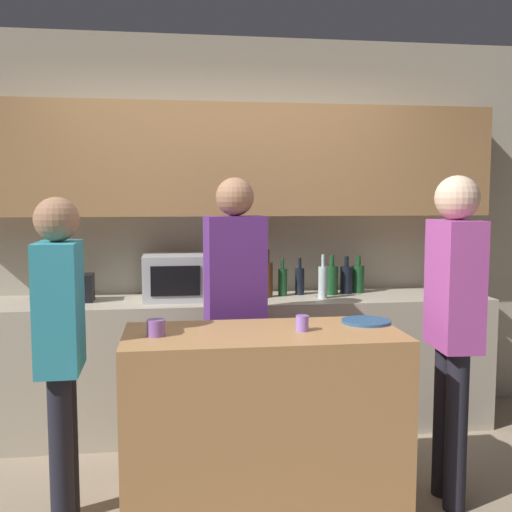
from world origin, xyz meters
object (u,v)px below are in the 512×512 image
Objects in this scene: person_left at (454,311)px; person_center at (60,335)px; plate_on_island at (366,321)px; bottle_5 at (346,279)px; bottle_2 at (300,281)px; cup_0 at (156,328)px; bottle_4 at (332,279)px; microwave at (183,277)px; person_right at (235,295)px; toaster at (73,288)px; bottle_0 at (268,279)px; cup_1 at (302,323)px; bottle_3 at (323,282)px; potted_plant at (442,265)px; bottle_6 at (358,278)px; bottle_1 at (283,281)px.

person_left is 1.93m from person_center.
bottle_5 is at bearing 78.95° from plate_on_island.
cup_0 is at bearing -128.21° from bottle_2.
bottle_4 is 0.12m from bottle_5.
person_right is (0.29, -0.55, -0.04)m from microwave.
toaster is 0.16× the size of person_center.
bottle_0 is 1.14m from cup_1.
bottle_3 is at bearing 70.45° from cup_1.
person_center is at bearing -117.41° from microwave.
person_left is at bearing -112.63° from potted_plant.
bottle_3 is 1.51m from cup_0.
microwave is 1.75× the size of bottle_3.
bottle_3 is 1.14× the size of plate_on_island.
bottle_4 reaches higher than toaster.
toaster is at bearing -36.48° from person_right.
person_center reaches higher than bottle_2.
bottle_6 is (0.43, 0.03, 0.00)m from bottle_2.
person_right is (0.88, 0.59, 0.08)m from person_center.
potted_plant reaches higher than bottle_1.
person_right reaches higher than plate_on_island.
potted_plant is at bearing 6.13° from bottle_3.
bottle_4 is 1.06× the size of plate_on_island.
toaster reaches higher than cup_1.
potted_plant reaches higher than bottle_0.
bottle_4 is at bearing 54.94° from bottle_3.
person_right reaches higher than bottle_5.
microwave is 6.71× the size of cup_1.
bottle_6 reaches higher than bottle_1.
bottle_0 is at bearing 36.41° from person_left.
bottle_1 is 1.07m from plate_on_island.
person_left reaches higher than person_center.
plate_on_island is 1.54m from person_center.
person_left is at bearing -1.45° from cup_0.
bottle_2 is (0.24, 0.07, -0.03)m from bottle_0.
plate_on_island is at bearing -83.18° from bottle_2.
bottle_5 is at bearing -166.72° from bottle_6.
potted_plant is 5.10× the size of cup_1.
cup_0 is 0.05× the size of person_right.
bottle_0 reaches higher than cup_0.
cup_0 is at bearing -179.22° from cup_1.
bottle_5 is at bearing 43.37° from cup_0.
person_left is (1.34, -1.18, -0.04)m from microwave.
bottle_5 is 0.16× the size of person_left.
bottle_5 reaches higher than cup_0.
bottle_3 reaches higher than bottle_4.
toaster is 1.53m from bottle_2.
bottle_3 is at bearing 44.06° from cup_0.
bottle_3 is 1.10m from cup_1.
bottle_5 reaches higher than bottle_1.
plate_on_island is at bearing 7.82° from cup_0.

